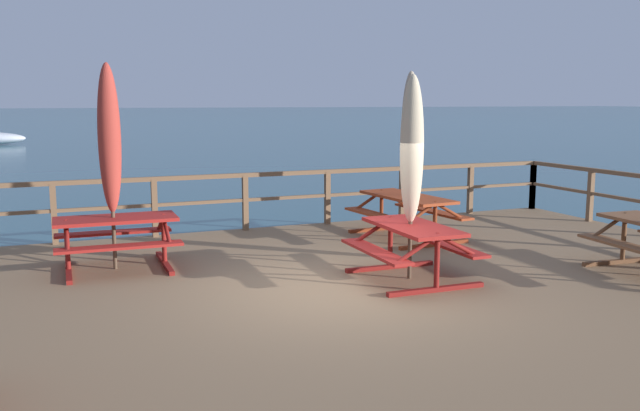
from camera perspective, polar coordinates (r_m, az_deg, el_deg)
The scene contains 9 objects.
ground_plane at distance 9.18m, azimuth 1.65°, elevation -10.69°, with size 600.00×600.00×0.00m, color #2D5B6B.
wooden_deck at distance 9.08m, azimuth 1.66°, elevation -8.83°, with size 13.81×9.05×0.63m, color #846647.
railing_waterside_far at distance 12.88m, azimuth -6.30°, elevation 1.19°, with size 13.61×0.10×1.09m.
picnic_table_mid_right at distance 12.21m, azimuth 7.29°, elevation -0.11°, with size 1.57×2.13×0.78m.
picnic_table_front_left at distance 9.36m, azimuth 7.75°, elevation -2.91°, with size 1.43×1.69×0.78m.
picnic_table_back_left at distance 10.29m, azimuth -16.72°, elevation -2.13°, with size 1.75×1.44×0.78m.
patio_umbrella_tall_back_right at distance 12.13m, azimuth 7.58°, elevation 6.07°, with size 0.32×0.32×2.95m.
patio_umbrella_tall_mid_right at distance 9.25m, azimuth 7.71°, elevation 4.61°, with size 0.32×0.32×2.79m.
patio_umbrella_short_mid at distance 10.15m, azimuth -17.25°, elevation 5.30°, with size 0.32×0.32×2.97m.
Camera 1 is at (-3.55, -7.89, 3.06)m, focal length 38.15 mm.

